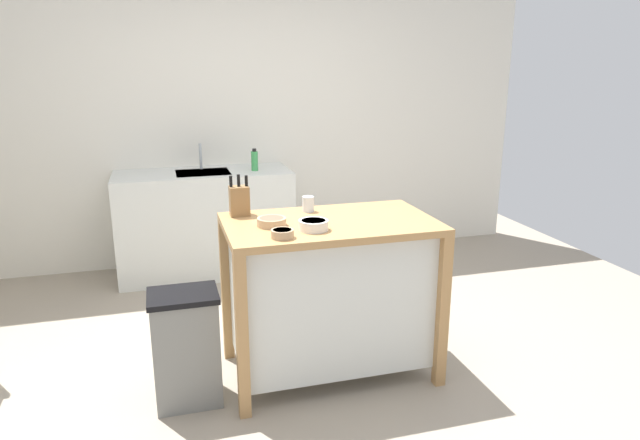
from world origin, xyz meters
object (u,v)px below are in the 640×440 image
(knife_block, at_px, (239,200))
(drinking_cup, at_px, (308,204))
(bowl_ceramic_small, at_px, (282,233))
(trash_bin, at_px, (186,348))
(kitchen_island, at_px, (330,289))
(bowl_ceramic_wide, at_px, (313,225))
(bowl_stoneware_deep, at_px, (272,222))
(sink_faucet, at_px, (201,156))
(bottle_dish_soap, at_px, (255,160))

(knife_block, distance_m, drinking_cup, 0.40)
(bowl_ceramic_small, relative_size, trash_bin, 0.18)
(kitchen_island, relative_size, trash_bin, 1.86)
(bowl_ceramic_small, bearing_deg, bowl_ceramic_wide, 25.69)
(bowl_ceramic_wide, bearing_deg, bowl_stoneware_deep, 144.84)
(sink_faucet, distance_m, bottle_dish_soap, 0.48)
(bowl_ceramic_wide, xyz_separation_m, sink_faucet, (-0.41, 2.17, 0.04))
(bowl_stoneware_deep, relative_size, bowl_ceramic_small, 1.37)
(kitchen_island, xyz_separation_m, drinking_cup, (-0.06, 0.23, 0.46))
(drinking_cup, bearing_deg, bowl_ceramic_small, -118.77)
(bowl_stoneware_deep, distance_m, sink_faucet, 2.04)
(bowl_ceramic_small, height_order, trash_bin, bowl_ceramic_small)
(knife_block, height_order, bottle_dish_soap, knife_block)
(bowl_ceramic_small, distance_m, sink_faucet, 2.27)
(bowl_stoneware_deep, bearing_deg, knife_block, 116.64)
(kitchen_island, bearing_deg, drinking_cup, 105.76)
(kitchen_island, xyz_separation_m, trash_bin, (-0.83, -0.10, -0.20))
(knife_block, distance_m, bowl_stoneware_deep, 0.31)
(kitchen_island, distance_m, bowl_ceramic_wide, 0.48)
(bowl_stoneware_deep, xyz_separation_m, trash_bin, (-0.49, -0.09, -0.64))
(kitchen_island, relative_size, bowl_ceramic_small, 10.13)
(bowl_ceramic_small, distance_m, drinking_cup, 0.54)
(kitchen_island, distance_m, bowl_stoneware_deep, 0.55)
(bowl_stoneware_deep, bearing_deg, bowl_ceramic_small, -87.66)
(drinking_cup, bearing_deg, kitchen_island, -74.24)
(sink_faucet, bearing_deg, drinking_cup, -74.90)
(drinking_cup, xyz_separation_m, sink_faucet, (-0.48, 1.79, 0.03))
(knife_block, xyz_separation_m, bowl_ceramic_wide, (0.33, -0.40, -0.06))
(bottle_dish_soap, bearing_deg, bowl_ceramic_small, -95.80)
(kitchen_island, relative_size, knife_block, 4.90)
(bowl_ceramic_small, distance_m, trash_bin, 0.82)
(kitchen_island, distance_m, bottle_dish_soap, 1.88)
(bowl_ceramic_wide, bearing_deg, trash_bin, 175.62)
(bowl_ceramic_small, relative_size, drinking_cup, 1.28)
(kitchen_island, height_order, trash_bin, kitchen_island)
(drinking_cup, bearing_deg, bowl_ceramic_wide, -100.67)
(kitchen_island, height_order, bowl_ceramic_wide, bowl_ceramic_wide)
(drinking_cup, distance_m, bottle_dish_soap, 1.59)
(bowl_ceramic_wide, height_order, bottle_dish_soap, bottle_dish_soap)
(bowl_ceramic_small, relative_size, bowl_ceramic_wide, 0.74)
(bowl_ceramic_wide, bearing_deg, kitchen_island, 48.17)
(knife_block, bearing_deg, bowl_stoneware_deep, -63.36)
(sink_faucet, bearing_deg, bowl_ceramic_small, -84.34)
(knife_block, bearing_deg, kitchen_island, -28.43)
(kitchen_island, xyz_separation_m, bowl_stoneware_deep, (-0.33, -0.01, 0.43))
(knife_block, xyz_separation_m, drinking_cup, (0.40, -0.02, -0.04))
(bottle_dish_soap, bearing_deg, trash_bin, -110.39)
(bowl_ceramic_wide, bearing_deg, bottle_dish_soap, 89.36)
(bowl_ceramic_small, distance_m, bottle_dish_soap, 2.07)
(bowl_ceramic_wide, distance_m, trash_bin, 0.94)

